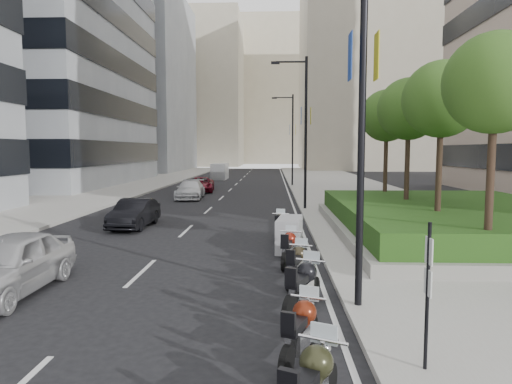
{
  "coord_description": "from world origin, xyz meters",
  "views": [
    {
      "loc": [
        2.38,
        -9.03,
        3.61
      ],
      "look_at": [
        1.73,
        8.38,
        2.0
      ],
      "focal_mm": 32.0,
      "sensor_mm": 36.0,
      "label": 1
    }
  ],
  "objects_px": {
    "motorcycle_4": "(288,248)",
    "motorcycle_5": "(289,235)",
    "motorcycle_3": "(297,264)",
    "car_a": "(9,264)",
    "motorcycle_6": "(280,226)",
    "car_d": "(201,184)",
    "parking_sign": "(428,288)",
    "delivery_van": "(220,172)",
    "motorcycle_2": "(303,286)",
    "car_c": "(190,190)",
    "lamp_post_1": "(303,125)",
    "lamp_post_2": "(291,135)",
    "motorcycle_1": "(301,330)",
    "lamp_post_0": "(355,82)",
    "car_b": "(134,213)"
  },
  "relations": [
    {
      "from": "motorcycle_4",
      "to": "motorcycle_5",
      "type": "relative_size",
      "value": 0.96
    },
    {
      "from": "motorcycle_3",
      "to": "car_a",
      "type": "distance_m",
      "value": 7.37
    },
    {
      "from": "motorcycle_6",
      "to": "car_d",
      "type": "xyz_separation_m",
      "value": [
        -6.48,
        20.86,
        0.1
      ]
    },
    {
      "from": "parking_sign",
      "to": "delivery_van",
      "type": "bearing_deg",
      "value": 100.41
    },
    {
      "from": "motorcycle_2",
      "to": "car_c",
      "type": "height_order",
      "value": "car_c"
    },
    {
      "from": "motorcycle_2",
      "to": "delivery_van",
      "type": "xyz_separation_m",
      "value": [
        -7.25,
        45.99,
        0.34
      ]
    },
    {
      "from": "car_a",
      "to": "car_d",
      "type": "relative_size",
      "value": 0.97
    },
    {
      "from": "car_d",
      "to": "delivery_van",
      "type": "xyz_separation_m",
      "value": [
        -0.36,
        16.95,
        0.27
      ]
    },
    {
      "from": "lamp_post_1",
      "to": "lamp_post_2",
      "type": "xyz_separation_m",
      "value": [
        0.0,
        18.0,
        0.0
      ]
    },
    {
      "from": "lamp_post_2",
      "to": "motorcycle_5",
      "type": "distance_m",
      "value": 29.3
    },
    {
      "from": "motorcycle_1",
      "to": "motorcycle_5",
      "type": "xyz_separation_m",
      "value": [
        0.11,
        8.5,
        0.07
      ]
    },
    {
      "from": "lamp_post_0",
      "to": "car_a",
      "type": "relative_size",
      "value": 2.01
    },
    {
      "from": "car_d",
      "to": "lamp_post_0",
      "type": "bearing_deg",
      "value": -79.62
    },
    {
      "from": "motorcycle_2",
      "to": "car_c",
      "type": "bearing_deg",
      "value": 40.2
    },
    {
      "from": "parking_sign",
      "to": "motorcycle_4",
      "type": "distance_m",
      "value": 7.4
    },
    {
      "from": "lamp_post_1",
      "to": "motorcycle_4",
      "type": "bearing_deg",
      "value": -95.62
    },
    {
      "from": "parking_sign",
      "to": "lamp_post_0",
      "type": "bearing_deg",
      "value": 102.33
    },
    {
      "from": "lamp_post_2",
      "to": "car_b",
      "type": "height_order",
      "value": "lamp_post_2"
    },
    {
      "from": "lamp_post_0",
      "to": "car_d",
      "type": "bearing_deg",
      "value": 105.38
    },
    {
      "from": "lamp_post_2",
      "to": "car_c",
      "type": "distance_m",
      "value": 14.67
    },
    {
      "from": "motorcycle_1",
      "to": "car_d",
      "type": "bearing_deg",
      "value": 32.63
    },
    {
      "from": "lamp_post_2",
      "to": "motorcycle_3",
      "type": "relative_size",
      "value": 4.71
    },
    {
      "from": "car_b",
      "to": "delivery_van",
      "type": "relative_size",
      "value": 0.87
    },
    {
      "from": "motorcycle_3",
      "to": "motorcycle_6",
      "type": "xyz_separation_m",
      "value": [
        -0.39,
        6.01,
        0.02
      ]
    },
    {
      "from": "motorcycle_4",
      "to": "delivery_van",
      "type": "xyz_separation_m",
      "value": [
        -7.06,
        41.85,
        0.37
      ]
    },
    {
      "from": "car_c",
      "to": "delivery_van",
      "type": "height_order",
      "value": "delivery_van"
    },
    {
      "from": "lamp_post_0",
      "to": "delivery_van",
      "type": "height_order",
      "value": "lamp_post_0"
    },
    {
      "from": "motorcycle_6",
      "to": "motorcycle_1",
      "type": "bearing_deg",
      "value": -172.97
    },
    {
      "from": "car_d",
      "to": "lamp_post_2",
      "type": "bearing_deg",
      "value": 32.03
    },
    {
      "from": "lamp_post_1",
      "to": "car_b",
      "type": "relative_size",
      "value": 2.23
    },
    {
      "from": "car_d",
      "to": "delivery_van",
      "type": "height_order",
      "value": "delivery_van"
    },
    {
      "from": "delivery_van",
      "to": "car_b",
      "type": "bearing_deg",
      "value": -89.75
    },
    {
      "from": "parking_sign",
      "to": "motorcycle_4",
      "type": "xyz_separation_m",
      "value": [
        -1.93,
        7.09,
        -0.92
      ]
    },
    {
      "from": "car_b",
      "to": "lamp_post_2",
      "type": "bearing_deg",
      "value": 72.4
    },
    {
      "from": "lamp_post_2",
      "to": "car_c",
      "type": "relative_size",
      "value": 1.93
    },
    {
      "from": "parking_sign",
      "to": "motorcycle_1",
      "type": "relative_size",
      "value": 1.32
    },
    {
      "from": "motorcycle_2",
      "to": "delivery_van",
      "type": "bearing_deg",
      "value": 32.99
    },
    {
      "from": "lamp_post_0",
      "to": "motorcycle_3",
      "type": "bearing_deg",
      "value": 117.61
    },
    {
      "from": "motorcycle_3",
      "to": "motorcycle_5",
      "type": "bearing_deg",
      "value": 17.93
    },
    {
      "from": "delivery_van",
      "to": "parking_sign",
      "type": "bearing_deg",
      "value": -79.52
    },
    {
      "from": "car_b",
      "to": "motorcycle_3",
      "type": "bearing_deg",
      "value": -49.54
    },
    {
      "from": "lamp_post_2",
      "to": "delivery_van",
      "type": "relative_size",
      "value": 1.94
    },
    {
      "from": "motorcycle_3",
      "to": "lamp_post_0",
      "type": "bearing_deg",
      "value": -135.36
    },
    {
      "from": "motorcycle_4",
      "to": "delivery_van",
      "type": "height_order",
      "value": "delivery_van"
    },
    {
      "from": "lamp_post_2",
      "to": "motorcycle_4",
      "type": "xyz_separation_m",
      "value": [
        -1.27,
        -30.91,
        -4.53
      ]
    },
    {
      "from": "motorcycle_4",
      "to": "car_b",
      "type": "bearing_deg",
      "value": 57.32
    },
    {
      "from": "motorcycle_5",
      "to": "delivery_van",
      "type": "relative_size",
      "value": 0.45
    },
    {
      "from": "lamp_post_0",
      "to": "motorcycle_5",
      "type": "distance_m",
      "value": 7.62
    },
    {
      "from": "motorcycle_6",
      "to": "delivery_van",
      "type": "relative_size",
      "value": 0.44
    },
    {
      "from": "car_a",
      "to": "car_b",
      "type": "bearing_deg",
      "value": 89.53
    }
  ]
}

